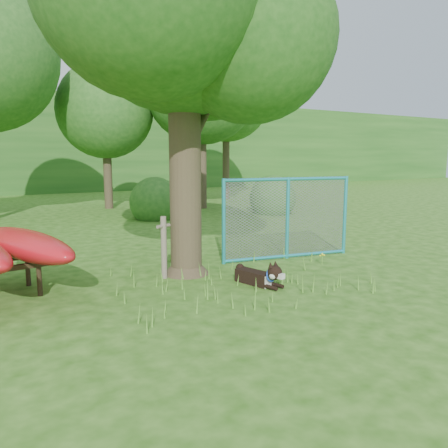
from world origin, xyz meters
TOP-DOWN VIEW (x-y plane):
  - ground at (0.00, 0.00)m, footprint 80.00×80.00m
  - wooden_post at (-0.79, 1.69)m, footprint 0.31×0.18m
  - husky_dog at (0.47, 0.40)m, footprint 0.47×1.09m
  - fence_section at (2.17, 1.79)m, footprint 3.01×0.64m
  - wildflower_clump at (2.40, 0.93)m, footprint 0.11×0.10m
  - bg_tree_c at (1.50, 13.00)m, footprint 4.00×4.00m
  - bg_tree_d at (5.00, 11.00)m, footprint 4.80×4.80m
  - bg_tree_e at (8.00, 14.00)m, footprint 4.60×4.60m
  - shrub_right at (6.50, 8.00)m, footprint 1.80×1.80m
  - shrub_mid at (2.00, 9.00)m, footprint 1.80×1.80m
  - wooded_hillside at (0.00, 28.00)m, footprint 80.00×12.00m

SIDE VIEW (x-z plane):
  - ground at x=0.00m, z-range 0.00..0.00m
  - shrub_right at x=6.50m, z-range -0.90..0.90m
  - shrub_mid at x=2.00m, z-range -0.90..0.90m
  - husky_dog at x=0.47m, z-range -0.07..0.42m
  - wildflower_clump at x=2.40m, z-range 0.07..0.32m
  - wooden_post at x=-0.79m, z-range 0.03..1.19m
  - fence_section at x=2.17m, z-range -0.59..2.38m
  - wooded_hillside at x=0.00m, z-range 0.00..6.00m
  - bg_tree_c at x=1.50m, z-range 1.05..7.17m
  - bg_tree_d at x=5.00m, z-range 1.33..8.83m
  - bg_tree_e at x=8.00m, z-range 1.46..9.01m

